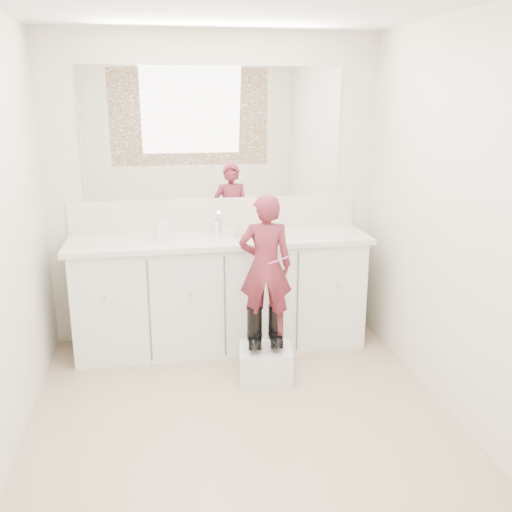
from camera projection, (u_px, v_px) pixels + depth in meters
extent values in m
plane|color=#90765E|center=(245.00, 429.00, 3.42)|extent=(3.00, 3.00, 0.00)
plane|color=beige|center=(215.00, 190.00, 4.51)|extent=(2.60, 0.00, 2.60)
plane|color=beige|center=(323.00, 354.00, 1.67)|extent=(2.60, 0.00, 2.60)
plane|color=beige|center=(465.00, 225.00, 3.31)|extent=(0.00, 3.00, 3.00)
cube|color=silver|center=(221.00, 294.00, 4.47)|extent=(2.20, 0.55, 0.85)
cube|color=beige|center=(220.00, 240.00, 4.33)|extent=(2.28, 0.58, 0.04)
cube|color=beige|center=(216.00, 214.00, 4.55)|extent=(2.28, 0.03, 0.25)
cube|color=white|center=(214.00, 134.00, 4.38)|extent=(2.00, 0.02, 1.00)
cube|color=#472819|center=(327.00, 203.00, 1.56)|extent=(2.00, 0.01, 1.20)
cylinder|color=silver|center=(217.00, 226.00, 4.47)|extent=(0.08, 0.08, 0.10)
imported|color=beige|center=(239.00, 230.00, 4.33)|extent=(0.12, 0.12, 0.10)
imported|color=silver|center=(161.00, 227.00, 4.22)|extent=(0.10, 0.10, 0.19)
cube|color=silver|center=(266.00, 363.00, 4.00)|extent=(0.40, 0.35, 0.23)
imported|color=#9B2F3E|center=(265.00, 266.00, 3.83)|extent=(0.39, 0.28, 0.98)
cylinder|color=#CA4E94|center=(278.00, 260.00, 3.74)|extent=(0.14, 0.03, 0.06)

